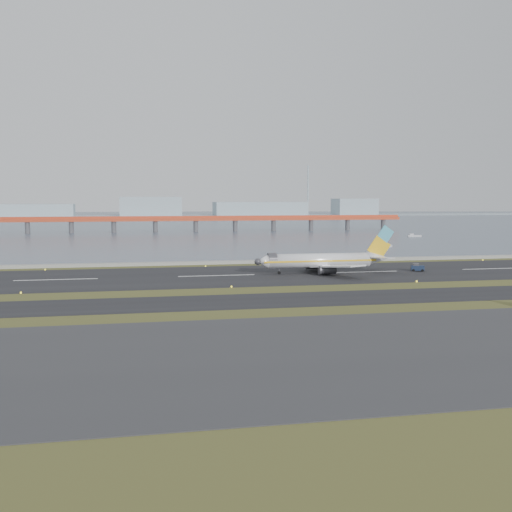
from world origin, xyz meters
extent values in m
plane|color=#314117|center=(0.00, 0.00, 0.00)|extent=(1000.00, 1000.00, 0.00)
cube|color=#303033|center=(0.00, -55.00, 0.05)|extent=(1000.00, 50.00, 0.10)
cube|color=black|center=(0.00, -12.00, 0.05)|extent=(1000.00, 18.00, 0.10)
cube|color=black|center=(0.00, 30.00, 0.05)|extent=(1000.00, 45.00, 0.10)
cube|color=gray|center=(0.00, 60.00, 0.50)|extent=(1000.00, 2.50, 1.00)
cube|color=#4A576A|center=(0.00, 460.00, 0.00)|extent=(1400.00, 800.00, 1.30)
cube|color=#B33B1E|center=(20.00, 250.00, 7.50)|extent=(260.00, 5.00, 1.60)
cube|color=#B33B1E|center=(20.00, 250.00, 9.00)|extent=(260.00, 0.40, 1.40)
cylinder|color=#4C4C51|center=(-76.00, 250.00, 3.00)|extent=(2.80, 2.80, 7.00)
cylinder|color=#4C4C51|center=(20.00, 250.00, 3.00)|extent=(2.80, 2.80, 7.00)
cylinder|color=#4C4C51|center=(116.00, 250.00, 3.00)|extent=(2.80, 2.80, 7.00)
cube|color=#97A9B3|center=(0.00, 620.00, 0.00)|extent=(1400.00, 80.00, 1.00)
cube|color=#97A9B3|center=(-120.00, 620.00, 7.00)|extent=(90.00, 35.00, 14.00)
cube|color=#97A9B3|center=(10.00, 620.00, 11.00)|extent=(70.00, 35.00, 22.00)
cube|color=#97A9B3|center=(140.00, 620.00, 8.00)|extent=(110.00, 35.00, 16.00)
cube|color=#97A9B3|center=(260.00, 620.00, 10.00)|extent=(50.00, 35.00, 20.00)
cylinder|color=#97A9B3|center=(200.00, 620.00, 30.00)|extent=(1.80, 1.80, 60.00)
cylinder|color=white|center=(27.67, 29.98, 3.50)|extent=(28.00, 3.80, 3.80)
cone|color=white|center=(12.07, 29.98, 3.50)|extent=(3.20, 3.80, 3.80)
cone|color=white|center=(43.87, 29.98, 3.80)|extent=(5.00, 3.80, 3.80)
cube|color=yellow|center=(27.67, 28.06, 3.50)|extent=(31.00, 0.06, 0.45)
cube|color=yellow|center=(27.67, 31.90, 3.50)|extent=(31.00, 0.06, 0.45)
cube|color=white|center=(29.87, 21.48, 2.80)|extent=(11.31, 15.89, 1.66)
cube|color=white|center=(29.87, 38.48, 2.80)|extent=(11.31, 15.89, 1.66)
cylinder|color=#3E3E43|center=(28.17, 23.98, 1.60)|extent=(4.20, 2.10, 2.10)
cylinder|color=#3E3E43|center=(28.17, 35.98, 1.60)|extent=(4.20, 2.10, 2.10)
cube|color=yellow|center=(44.67, 29.98, 6.70)|extent=(6.80, 0.35, 6.85)
cube|color=#48ACCC|center=(46.57, 29.98, 10.40)|extent=(4.85, 0.37, 4.90)
cube|color=white|center=(44.17, 26.18, 4.30)|extent=(5.64, 6.80, 0.22)
cube|color=white|center=(44.17, 33.78, 4.30)|extent=(5.64, 6.80, 0.22)
cylinder|color=black|center=(16.67, 29.98, 0.45)|extent=(0.80, 0.28, 0.80)
cylinder|color=black|center=(29.17, 27.18, 0.55)|extent=(1.00, 0.38, 1.00)
cylinder|color=black|center=(29.17, 32.78, 0.55)|extent=(1.00, 0.38, 1.00)
cube|color=#142038|center=(55.59, 28.69, 0.99)|extent=(3.96, 3.03, 1.31)
cube|color=#3E3E43|center=(55.17, 28.83, 1.86)|extent=(1.99, 2.06, 0.77)
cylinder|color=black|center=(54.16, 28.26, 0.38)|extent=(0.83, 0.56, 0.77)
cylinder|color=black|center=(54.74, 29.91, 0.38)|extent=(0.83, 0.56, 0.77)
cylinder|color=black|center=(56.43, 27.46, 0.38)|extent=(0.83, 0.56, 0.77)
cylinder|color=black|center=(57.01, 29.11, 0.38)|extent=(0.83, 0.56, 0.77)
cube|color=#BABABF|center=(81.83, 114.76, 0.45)|extent=(7.84, 2.50, 1.01)
cube|color=#BABABF|center=(80.16, 114.77, 1.34)|extent=(2.24, 1.80, 1.01)
cube|color=#BABABF|center=(126.82, 177.98, 0.41)|extent=(7.44, 3.51, 0.92)
cube|color=#BABABF|center=(125.31, 178.26, 1.23)|extent=(2.31, 1.98, 0.92)
camera|label=1|loc=(-24.19, -133.48, 19.99)|focal=45.00mm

